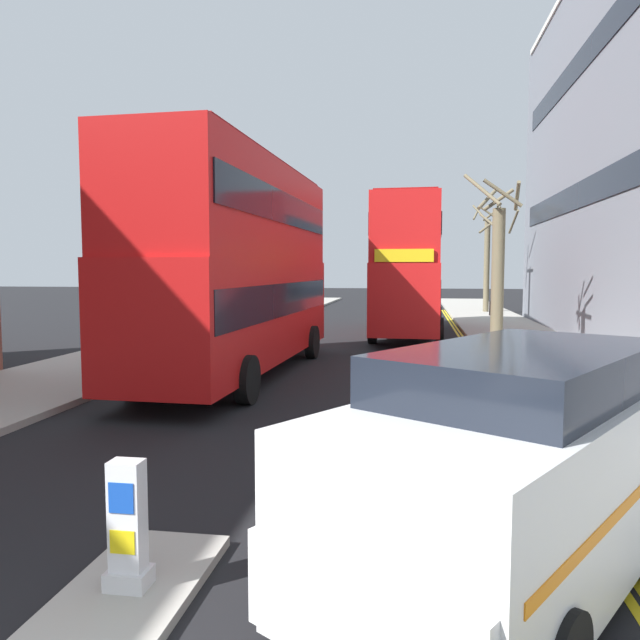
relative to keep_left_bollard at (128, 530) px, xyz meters
name	(u,v)px	position (x,y,z in m)	size (l,w,h in m)	color
sidewalk_right	(568,371)	(6.50, 12.39, -0.54)	(4.00, 80.00, 0.14)	#ADA89E
sidewalk_left	(118,360)	(-6.50, 12.39, -0.54)	(4.00, 80.00, 0.14)	#ADA89E
kerb_line_outer	(497,385)	(4.40, 10.39, -0.60)	(0.10, 56.00, 0.01)	yellow
kerb_line_inner	(491,385)	(4.24, 10.39, -0.60)	(0.10, 56.00, 0.01)	yellow
traffic_island	(130,592)	(0.00, 0.00, -0.56)	(1.10, 2.20, 0.10)	#ADA89E
keep_left_bollard	(128,530)	(0.00, 0.00, 0.00)	(0.36, 0.28, 1.11)	silver
double_decker_bus_away	(240,261)	(-2.19, 10.86, 2.42)	(3.08, 10.88, 5.64)	red
double_decker_bus_oncoming	(410,264)	(2.16, 21.62, 2.42)	(3.02, 10.87, 5.64)	red
taxi_minivan	(514,466)	(3.28, 0.80, 0.46)	(4.13, 5.06, 2.12)	white
pedestrian_far	(494,316)	(5.50, 20.18, 0.38)	(0.34, 0.22, 1.62)	#2D2D38
street_tree_near	(497,271)	(5.06, 15.99, 2.17)	(1.82, 1.89, 5.81)	#6B6047
street_tree_mid	(498,270)	(6.63, 28.08, 2.17)	(1.91, 2.02, 5.70)	#6B6047
street_tree_far	(487,259)	(6.85, 35.13, 2.84)	(1.83, 1.89, 6.81)	#6B6047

